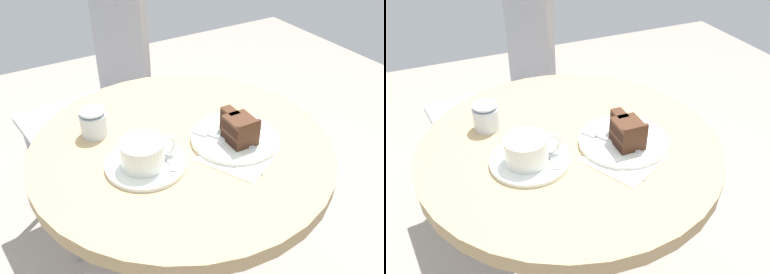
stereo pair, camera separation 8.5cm
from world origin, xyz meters
The scene contains 10 objects.
cafe_table centered at (0.00, 0.00, 0.59)m, with size 0.67×0.67×0.72m.
saucer centered at (-0.10, -0.04, 0.72)m, with size 0.17×0.17×0.01m.
coffee_cup centered at (-0.11, -0.04, 0.76)m, with size 0.12×0.09×0.06m.
teaspoon centered at (-0.06, -0.06, 0.73)m, with size 0.02×0.10×0.00m.
cake_plate centered at (0.10, -0.06, 0.72)m, with size 0.20×0.20×0.01m.
cake_slice centered at (0.10, -0.07, 0.76)m, with size 0.06×0.10×0.06m.
fork centered at (0.07, -0.04, 0.73)m, with size 0.09×0.13×0.00m.
napkin centered at (0.09, -0.10, 0.72)m, with size 0.20×0.19×0.00m.
cafe_chair centered at (0.01, 0.60, 0.54)m, with size 0.42×0.42×0.91m.
sugar_pot centered at (-0.16, 0.13, 0.75)m, with size 0.06×0.06×0.07m.
Camera 1 is at (-0.35, -0.65, 1.25)m, focal length 38.00 mm.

